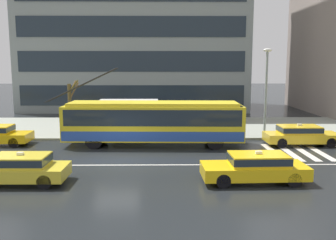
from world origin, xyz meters
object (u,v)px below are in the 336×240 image
(taxi_ahead_of_bus, at_px, (301,134))
(taxi_oncoming_far, at_px, (256,166))
(street_lamp, at_px, (266,84))
(pedestrian_walking_past, at_px, (145,118))
(trolleybus, at_px, (154,122))
(taxi_oncoming_near, at_px, (19,168))
(pedestrian_approaching_curb, at_px, (113,112))
(bus_shelter, at_px, (129,108))
(street_tree_bare, at_px, (71,105))
(pedestrian_at_shelter, at_px, (223,114))

(taxi_ahead_of_bus, bearing_deg, taxi_oncoming_far, -122.46)
(street_lamp, bearing_deg, pedestrian_walking_past, 169.14)
(taxi_oncoming_far, relative_size, street_lamp, 0.76)
(trolleybus, bearing_deg, taxi_ahead_of_bus, -0.32)
(taxi_oncoming_near, height_order, pedestrian_walking_past, pedestrian_walking_past)
(taxi_oncoming_far, bearing_deg, pedestrian_approaching_curb, 125.54)
(trolleybus, relative_size, pedestrian_approaching_curb, 6.39)
(pedestrian_approaching_curb, bearing_deg, bus_shelter, 4.73)
(trolleybus, bearing_deg, street_lamp, 18.19)
(taxi_oncoming_far, distance_m, street_tree_bare, 15.54)
(trolleybus, relative_size, taxi_ahead_of_bus, 2.67)
(trolleybus, xyz_separation_m, taxi_oncoming_near, (-5.69, -7.61, -0.84))
(pedestrian_at_shelter, xyz_separation_m, street_tree_bare, (-10.88, 1.56, 0.48))
(taxi_ahead_of_bus, xyz_separation_m, pedestrian_at_shelter, (-4.72, 1.99, 1.03))
(street_tree_bare, bearing_deg, taxi_oncoming_near, -87.71)
(pedestrian_at_shelter, distance_m, pedestrian_walking_past, 5.98)
(trolleybus, height_order, street_lamp, street_lamp)
(taxi_oncoming_far, relative_size, street_tree_bare, 1.19)
(taxi_ahead_of_bus, xyz_separation_m, street_lamp, (-1.63, 2.63, 3.09))
(taxi_oncoming_near, relative_size, pedestrian_walking_past, 2.57)
(bus_shelter, bearing_deg, pedestrian_at_shelter, -12.72)
(trolleybus, xyz_separation_m, bus_shelter, (-1.89, 3.43, 0.47))
(bus_shelter, bearing_deg, trolleybus, -61.23)
(trolleybus, bearing_deg, taxi_oncoming_near, -126.81)
(bus_shelter, height_order, pedestrian_walking_past, bus_shelter)
(taxi_oncoming_near, relative_size, pedestrian_at_shelter, 2.22)
(trolleybus, distance_m, taxi_oncoming_far, 8.92)
(pedestrian_walking_past, distance_m, street_tree_bare, 5.53)
(taxi_oncoming_near, relative_size, street_lamp, 0.71)
(pedestrian_approaching_curb, height_order, street_lamp, street_lamp)
(street_lamp, bearing_deg, pedestrian_at_shelter, -168.38)
(taxi_ahead_of_bus, height_order, pedestrian_walking_past, pedestrian_walking_past)
(trolleybus, xyz_separation_m, street_tree_bare, (-6.14, 3.50, 0.67))
(pedestrian_at_shelter, bearing_deg, taxi_oncoming_near, -137.55)
(street_lamp, relative_size, street_tree_bare, 1.56)
(taxi_ahead_of_bus, bearing_deg, pedestrian_approaching_curb, 164.86)
(taxi_ahead_of_bus, bearing_deg, taxi_oncoming_near, -153.51)
(taxi_oncoming_near, xyz_separation_m, pedestrian_approaching_curb, (2.63, 10.94, 1.06))
(bus_shelter, distance_m, pedestrian_approaching_curb, 1.21)
(pedestrian_at_shelter, relative_size, street_tree_bare, 0.50)
(bus_shelter, xyz_separation_m, street_lamp, (9.72, -0.86, 1.78))
(pedestrian_approaching_curb, relative_size, street_lamp, 0.32)
(bus_shelter, bearing_deg, taxi_oncoming_near, -109.03)
(taxi_oncoming_far, distance_m, bus_shelter, 12.86)
(taxi_ahead_of_bus, distance_m, bus_shelter, 11.94)
(taxi_oncoming_far, xyz_separation_m, pedestrian_at_shelter, (0.04, 9.47, 1.03))
(bus_shelter, distance_m, pedestrian_at_shelter, 6.80)
(bus_shelter, bearing_deg, pedestrian_approaching_curb, -175.27)
(taxi_ahead_of_bus, height_order, street_lamp, street_lamp)
(street_lamp, bearing_deg, street_tree_bare, 176.20)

